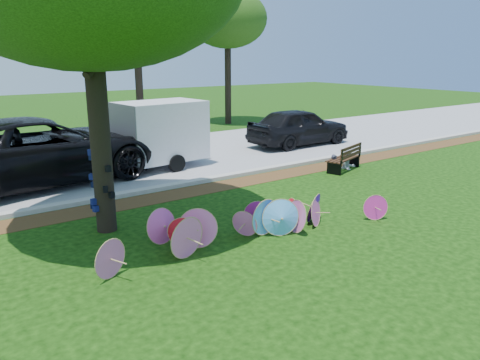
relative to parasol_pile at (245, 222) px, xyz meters
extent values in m
plane|color=black|center=(0.34, -0.65, -0.38)|extent=(90.00, 90.00, 0.00)
cube|color=#472D16|center=(0.34, 3.85, -0.38)|extent=(90.00, 1.00, 0.01)
cube|color=#B7B5AD|center=(0.34, 4.55, -0.32)|extent=(90.00, 0.30, 0.12)
cube|color=gray|center=(0.34, 8.70, -0.38)|extent=(90.00, 8.00, 0.01)
cylinder|color=black|center=(-2.22, 2.26, 2.00)|extent=(0.44, 0.44, 4.76)
cone|color=red|center=(1.32, 0.05, -0.05)|extent=(0.39, 0.70, 0.67)
cone|color=pink|center=(-1.51, -0.09, 0.05)|extent=(0.87, 0.38, 0.86)
cone|color=#51A8FF|center=(0.50, -0.02, 0.03)|extent=(0.84, 0.26, 0.83)
cone|color=pink|center=(1.24, -0.34, -0.01)|extent=(0.35, 0.78, 0.76)
cone|color=#F054B0|center=(1.80, -0.27, -0.05)|extent=(0.67, 0.47, 0.67)
cone|color=red|center=(-1.37, 0.22, -0.03)|extent=(0.61, 0.59, 0.71)
cone|color=#51A8FF|center=(0.73, -0.35, 0.04)|extent=(0.85, 0.50, 0.85)
cone|color=#F054B0|center=(-1.55, 0.78, 0.01)|extent=(0.82, 0.44, 0.79)
cone|color=#5812B2|center=(1.98, -0.14, -0.01)|extent=(0.79, 0.60, 0.74)
cone|color=#D62897|center=(0.70, 0.43, -0.05)|extent=(0.64, 0.55, 0.67)
cone|color=pink|center=(0.12, 0.13, -0.08)|extent=(0.45, 0.62, 0.62)
cone|color=pink|center=(-1.00, 0.29, 0.04)|extent=(0.89, 0.70, 0.83)
cone|color=#D62897|center=(3.31, -0.81, -0.07)|extent=(0.62, 0.44, 0.63)
cone|color=pink|center=(-3.04, -0.06, -0.01)|extent=(0.73, 0.44, 0.75)
imported|color=black|center=(-2.37, 7.35, 0.64)|extent=(7.76, 4.35, 2.05)
imported|color=black|center=(8.43, 7.47, 0.44)|extent=(4.82, 1.96, 1.64)
cube|color=silver|center=(1.62, 7.14, 0.93)|extent=(3.04, 2.08, 2.62)
imported|color=#333646|center=(6.12, 3.16, 0.18)|extent=(0.47, 0.38, 1.12)
imported|color=#BABAC4|center=(6.82, 3.16, 0.24)|extent=(0.66, 0.55, 1.24)
cylinder|color=black|center=(3.83, 13.84, 2.12)|extent=(0.36, 0.36, 5.00)
ellipsoid|color=#16350C|center=(3.83, 13.84, 5.42)|extent=(4.40, 4.40, 3.20)
cylinder|color=black|center=(9.71, 14.87, 2.12)|extent=(0.36, 0.36, 5.00)
ellipsoid|color=#16350C|center=(9.71, 14.87, 5.42)|extent=(4.40, 4.40, 3.20)
camera|label=1|loc=(-5.59, -7.62, 3.47)|focal=35.00mm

